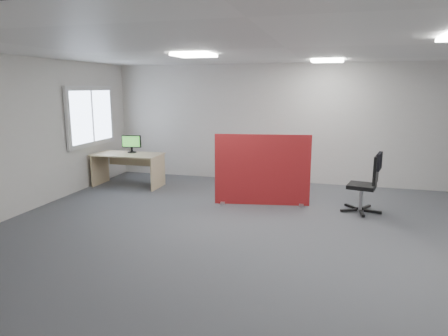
% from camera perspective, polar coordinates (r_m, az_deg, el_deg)
% --- Properties ---
extents(floor, '(9.00, 9.00, 0.00)m').
position_cam_1_polar(floor, '(6.10, 8.03, -9.51)').
color(floor, '#4F5156').
rests_on(floor, ground).
extents(ceiling, '(9.00, 7.00, 0.02)m').
position_cam_1_polar(ceiling, '(5.73, 8.81, 16.62)').
color(ceiling, white).
rests_on(ceiling, wall_back).
extents(wall_back, '(9.00, 0.02, 2.70)m').
position_cam_1_polar(wall_back, '(9.22, 11.16, 6.14)').
color(wall_back, silver).
rests_on(wall_back, floor).
extents(wall_front, '(9.00, 0.02, 2.70)m').
position_cam_1_polar(wall_front, '(2.41, -2.26, -8.49)').
color(wall_front, silver).
rests_on(wall_front, floor).
extents(wall_left, '(0.02, 7.00, 2.70)m').
position_cam_1_polar(wall_left, '(7.73, -26.98, 4.11)').
color(wall_left, silver).
rests_on(wall_left, floor).
extents(window, '(0.06, 1.70, 1.30)m').
position_cam_1_polar(window, '(9.24, -18.44, 7.03)').
color(window, white).
rests_on(window, wall_left).
extents(ceiling_lights, '(4.10, 4.10, 0.04)m').
position_cam_1_polar(ceiling_lights, '(6.36, 12.64, 15.69)').
color(ceiling_lights, white).
rests_on(ceiling_lights, ceiling).
extents(red_divider, '(1.75, 0.36, 1.33)m').
position_cam_1_polar(red_divider, '(7.44, 5.48, -0.36)').
color(red_divider, maroon).
rests_on(red_divider, floor).
extents(second_desk, '(1.49, 0.75, 0.73)m').
position_cam_1_polar(second_desk, '(9.13, -13.43, 0.90)').
color(second_desk, '#D9B98B').
rests_on(second_desk, floor).
extents(monitor_second, '(0.43, 0.19, 0.39)m').
position_cam_1_polar(monitor_second, '(9.17, -13.06, 3.48)').
color(monitor_second, black).
rests_on(monitor_second, second_desk).
extents(office_chair, '(0.70, 0.69, 1.06)m').
position_cam_1_polar(office_chair, '(7.36, 19.98, -1.54)').
color(office_chair, black).
rests_on(office_chair, floor).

